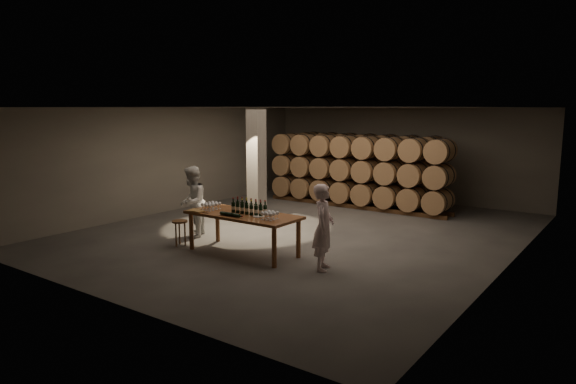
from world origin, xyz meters
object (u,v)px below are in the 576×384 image
Objects in this scene: plate at (259,216)px; stool at (180,225)px; person_woman at (192,202)px; notebook_near at (199,211)px; person_man at (323,227)px; bottle_cluster at (249,208)px; tasting_table at (243,218)px.

plate is 0.43× the size of stool.
person_woman is (-2.47, 0.44, -0.02)m from plate.
plate is 1.45m from notebook_near.
plate is 1.08× the size of notebook_near.
person_man is at bearing 53.91° from person_woman.
bottle_cluster is 1.44× the size of stool.
bottle_cluster is at bearing 23.48° from tasting_table.
plate is (0.48, -0.05, 0.11)m from tasting_table.
person_man is (2.04, 0.04, 0.07)m from tasting_table.
person_woman reaches higher than notebook_near.
tasting_table is 1.47× the size of person_woman.
plate is at bearing 48.77° from person_woman.
notebook_near is at bearing -5.82° from stool.
stool is (-0.71, 0.07, -0.42)m from notebook_near.
notebook_near is 0.40× the size of stool.
plate is 2.17m from stool.
plate is at bearing 8.73° from stool.
person_man is at bearing 18.73° from notebook_near.
bottle_cluster is 3.38× the size of plate.
bottle_cluster is 1.92m from person_man.
notebook_near is at bearing -164.19° from plate.
tasting_table is 1.51× the size of person_man.
person_man reaches higher than tasting_table.
person_woman is (-2.11, 0.34, -0.13)m from bottle_cluster.
tasting_table is at bearing 70.07° from person_man.
bottle_cluster is 1.16m from notebook_near.
plate is at bearing 72.16° from person_man.
person_woman is (-1.07, 0.84, -0.03)m from notebook_near.
bottle_cluster is 3.63× the size of notebook_near.
person_man is at bearing 6.41° from stool.
person_woman reaches higher than plate.
person_man is (3.67, 0.41, 0.37)m from stool.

